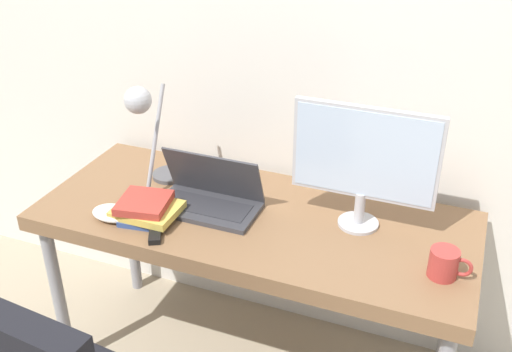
{
  "coord_description": "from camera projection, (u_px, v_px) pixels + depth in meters",
  "views": [
    {
      "loc": [
        0.68,
        -1.37,
        1.92
      ],
      "look_at": [
        0.02,
        0.29,
        0.93
      ],
      "focal_mm": 42.0,
      "sensor_mm": 36.0,
      "label": 1
    }
  ],
  "objects": [
    {
      "name": "book_stack",
      "position": [
        146.0,
        209.0,
        2.12
      ],
      "size": [
        0.22,
        0.2,
        0.08
      ],
      "color": "#334C8C",
      "rests_on": "desk"
    },
    {
      "name": "monitor",
      "position": [
        365.0,
        159.0,
        1.98
      ],
      "size": [
        0.49,
        0.14,
        0.44
      ],
      "color": "#B7B7BC",
      "rests_on": "desk"
    },
    {
      "name": "game_controller",
      "position": [
        113.0,
        213.0,
        2.13
      ],
      "size": [
        0.16,
        0.11,
        0.04
      ],
      "color": "white",
      "rests_on": "desk"
    },
    {
      "name": "laptop",
      "position": [
        209.0,
        197.0,
        2.18
      ],
      "size": [
        0.37,
        0.21,
        0.21
      ],
      "color": "#38383D",
      "rests_on": "desk"
    },
    {
      "name": "desk_lamp",
      "position": [
        148.0,
        123.0,
        2.16
      ],
      "size": [
        0.14,
        0.3,
        0.44
      ],
      "color": "#4C4C51",
      "rests_on": "desk"
    },
    {
      "name": "mug",
      "position": [
        445.0,
        264.0,
        1.83
      ],
      "size": [
        0.13,
        0.09,
        0.09
      ],
      "color": "#B23833",
      "rests_on": "desk"
    },
    {
      "name": "desk",
      "position": [
        254.0,
        230.0,
        2.19
      ],
      "size": [
        1.58,
        0.65,
        0.75
      ],
      "color": "brown",
      "rests_on": "ground_plane"
    },
    {
      "name": "tv_remote",
      "position": [
        156.0,
        228.0,
        2.06
      ],
      "size": [
        0.12,
        0.18,
        0.02
      ],
      "color": "black",
      "rests_on": "desk"
    },
    {
      "name": "wall_back",
      "position": [
        292.0,
        36.0,
        2.21
      ],
      "size": [
        8.0,
        0.05,
        2.6
      ],
      "color": "silver",
      "rests_on": "ground_plane"
    }
  ]
}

